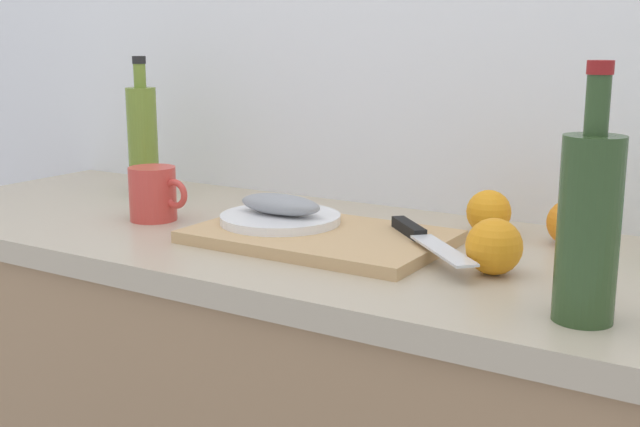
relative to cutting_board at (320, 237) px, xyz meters
name	(u,v)px	position (x,y,z in m)	size (l,w,h in m)	color
back_wall	(457,31)	(0.09, 0.35, 0.34)	(3.20, 0.05, 2.50)	white
cutting_board	(320,237)	(0.00, 0.00, 0.00)	(0.42, 0.27, 0.02)	tan
white_plate	(280,219)	(-0.09, 0.02, 0.02)	(0.21, 0.21, 0.01)	white
fish_fillet	(280,204)	(-0.09, 0.02, 0.04)	(0.16, 0.07, 0.04)	gray
chef_knife	(420,236)	(0.17, 0.03, 0.02)	(0.23, 0.22, 0.02)	silver
olive_oil_bottle	(143,139)	(-0.54, 0.15, 0.11)	(0.06, 0.06, 0.30)	olive
wine_bottle	(589,223)	(0.47, -0.15, 0.11)	(0.07, 0.07, 0.31)	#2D4723
coffee_mug_0	(154,194)	(-0.36, -0.02, 0.04)	(0.13, 0.09, 0.10)	#CC3F38
orange_0	(489,212)	(0.22, 0.21, 0.03)	(0.08, 0.08, 0.08)	orange
orange_1	(494,247)	(0.31, -0.02, 0.03)	(0.08, 0.08, 0.08)	orange
orange_2	(570,223)	(0.36, 0.20, 0.03)	(0.08, 0.08, 0.08)	orange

